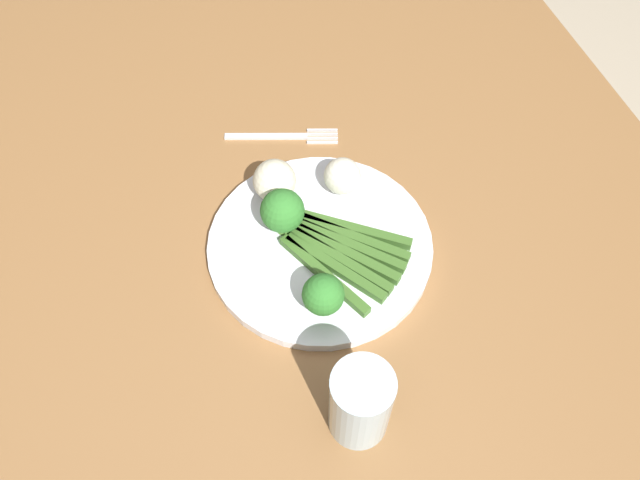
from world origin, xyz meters
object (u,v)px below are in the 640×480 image
object	(u,v)px
plate	(320,245)
cauliflower_mid	(275,181)
dining_table	(323,315)
broccoli_back	(323,295)
asparagus_bundle	(344,252)
cauliflower_edge	(342,176)
water_glass	(360,403)
broccoli_outer_edge	(282,211)
fork	(283,136)

from	to	relation	value
plate	cauliflower_mid	bearing A→B (deg)	-159.08
dining_table	broccoli_back	xyz separation A→B (m)	(0.04, -0.01, 0.13)
asparagus_bundle	cauliflower_edge	world-z (taller)	cauliflower_edge
asparagus_bundle	water_glass	distance (m)	0.21
water_glass	dining_table	bearing A→B (deg)	175.50
broccoli_back	water_glass	size ratio (longest dim) A/B	0.55
plate	broccoli_outer_edge	world-z (taller)	broccoli_outer_edge
asparagus_bundle	broccoli_back	xyz separation A→B (m)	(0.07, -0.05, 0.03)
asparagus_bundle	broccoli_outer_edge	bearing A→B (deg)	-175.38
asparagus_bundle	broccoli_outer_edge	size ratio (longest dim) A/B	2.39
broccoli_back	fork	xyz separation A→B (m)	(-0.29, 0.03, -0.05)
broccoli_back	cauliflower_mid	bearing A→B (deg)	-176.51
dining_table	fork	distance (m)	0.27
cauliflower_edge	fork	bearing A→B (deg)	-158.52
dining_table	asparagus_bundle	bearing A→B (deg)	124.83
broccoli_back	cauliflower_mid	distance (m)	0.18
plate	asparagus_bundle	bearing A→B (deg)	41.51
dining_table	cauliflower_edge	world-z (taller)	cauliflower_edge
asparagus_bundle	broccoli_back	size ratio (longest dim) A/B	2.70
plate	dining_table	bearing A→B (deg)	-11.37
water_glass	cauliflower_edge	bearing A→B (deg)	165.71
asparagus_bundle	water_glass	world-z (taller)	water_glass
cauliflower_mid	dining_table	bearing A→B (deg)	9.87
cauliflower_edge	water_glass	size ratio (longest dim) A/B	0.45
dining_table	cauliflower_mid	world-z (taller)	cauliflower_mid
water_glass	plate	bearing A→B (deg)	173.95
dining_table	fork	world-z (taller)	fork
cauliflower_mid	water_glass	xyz separation A→B (m)	(0.32, 0.01, 0.01)
broccoli_outer_edge	plate	bearing A→B (deg)	50.38
asparagus_bundle	cauliflower_edge	xyz separation A→B (m)	(-0.10, 0.03, 0.02)
broccoli_back	asparagus_bundle	bearing A→B (deg)	144.20
asparagus_bundle	broccoli_back	distance (m)	0.09
plate	broccoli_back	bearing A→B (deg)	-14.29
broccoli_outer_edge	broccoli_back	distance (m)	0.13
dining_table	cauliflower_edge	size ratio (longest dim) A/B	30.24
fork	asparagus_bundle	bearing A→B (deg)	-68.73
plate	water_glass	world-z (taller)	water_glass
broccoli_outer_edge	asparagus_bundle	bearing A→B (deg)	46.70
fork	broccoli_back	bearing A→B (deg)	-79.06
plate	broccoli_outer_edge	xyz separation A→B (m)	(-0.03, -0.04, 0.05)
broccoli_outer_edge	cauliflower_mid	distance (m)	0.06
cauliflower_edge	broccoli_outer_edge	bearing A→B (deg)	-64.44
broccoli_outer_edge	fork	world-z (taller)	broccoli_outer_edge
plate	fork	bearing A→B (deg)	178.93
asparagus_bundle	plate	bearing A→B (deg)	179.44
dining_table	water_glass	xyz separation A→B (m)	(0.18, -0.01, 0.14)
broccoli_outer_edge	fork	distance (m)	0.18
cauliflower_mid	plate	bearing A→B (deg)	20.92
cauliflower_edge	plate	bearing A→B (deg)	-34.88
dining_table	broccoli_outer_edge	xyz separation A→B (m)	(-0.08, -0.03, 0.14)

